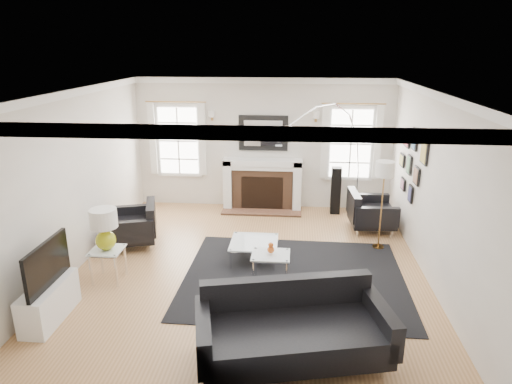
# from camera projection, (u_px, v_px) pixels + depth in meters

# --- Properties ---
(floor) EXTENTS (6.00, 6.00, 0.00)m
(floor) POSITION_uv_depth(u_px,v_px,m) (250.00, 267.00, 7.40)
(floor) COLOR #A37144
(floor) RESTS_ON ground
(back_wall) EXTENTS (5.50, 0.04, 2.80)m
(back_wall) POSITION_uv_depth(u_px,v_px,m) (263.00, 144.00, 9.82)
(back_wall) COLOR silver
(back_wall) RESTS_ON floor
(front_wall) EXTENTS (5.50, 0.04, 2.80)m
(front_wall) POSITION_uv_depth(u_px,v_px,m) (217.00, 280.00, 4.13)
(front_wall) COLOR silver
(front_wall) RESTS_ON floor
(left_wall) EXTENTS (0.04, 6.00, 2.80)m
(left_wall) POSITION_uv_depth(u_px,v_px,m) (77.00, 180.00, 7.20)
(left_wall) COLOR silver
(left_wall) RESTS_ON floor
(right_wall) EXTENTS (0.04, 6.00, 2.80)m
(right_wall) POSITION_uv_depth(u_px,v_px,m) (434.00, 189.00, 6.75)
(right_wall) COLOR silver
(right_wall) RESTS_ON floor
(ceiling) EXTENTS (5.50, 6.00, 0.02)m
(ceiling) POSITION_uv_depth(u_px,v_px,m) (249.00, 91.00, 6.55)
(ceiling) COLOR white
(ceiling) RESTS_ON back_wall
(crown_molding) EXTENTS (5.50, 6.00, 0.12)m
(crown_molding) POSITION_uv_depth(u_px,v_px,m) (249.00, 95.00, 6.57)
(crown_molding) COLOR white
(crown_molding) RESTS_ON back_wall
(fireplace) EXTENTS (1.70, 0.69, 1.11)m
(fireplace) POSITION_uv_depth(u_px,v_px,m) (262.00, 185.00, 9.89)
(fireplace) COLOR white
(fireplace) RESTS_ON floor
(mantel_mirror) EXTENTS (1.05, 0.07, 0.75)m
(mantel_mirror) POSITION_uv_depth(u_px,v_px,m) (263.00, 133.00, 9.70)
(mantel_mirror) COLOR black
(mantel_mirror) RESTS_ON back_wall
(window_left) EXTENTS (1.24, 0.15, 1.62)m
(window_left) POSITION_uv_depth(u_px,v_px,m) (178.00, 141.00, 9.91)
(window_left) COLOR white
(window_left) RESTS_ON back_wall
(window_right) EXTENTS (1.24, 0.15, 1.62)m
(window_right) POSITION_uv_depth(u_px,v_px,m) (351.00, 144.00, 9.60)
(window_right) COLOR white
(window_right) RESTS_ON back_wall
(gallery_wall) EXTENTS (0.04, 1.73, 1.29)m
(gallery_wall) POSITION_uv_depth(u_px,v_px,m) (412.00, 159.00, 7.94)
(gallery_wall) COLOR black
(gallery_wall) RESTS_ON right_wall
(tv_unit) EXTENTS (0.35, 1.00, 1.09)m
(tv_unit) POSITION_uv_depth(u_px,v_px,m) (49.00, 297.00, 5.89)
(tv_unit) COLOR white
(tv_unit) RESTS_ON floor
(area_rug) EXTENTS (3.42, 2.86, 0.01)m
(area_rug) POSITION_uv_depth(u_px,v_px,m) (294.00, 277.00, 7.05)
(area_rug) COLOR black
(area_rug) RESTS_ON floor
(sofa) EXTENTS (2.30, 1.43, 0.70)m
(sofa) POSITION_uv_depth(u_px,v_px,m) (292.00, 329.00, 5.13)
(sofa) COLOR black
(sofa) RESTS_ON floor
(armchair_left) EXTENTS (1.07, 1.14, 0.64)m
(armchair_left) POSITION_uv_depth(u_px,v_px,m) (134.00, 226.00, 8.13)
(armchair_left) COLOR black
(armchair_left) RESTS_ON floor
(armchair_right) EXTENTS (0.89, 0.98, 0.63)m
(armchair_right) POSITION_uv_depth(u_px,v_px,m) (369.00, 213.00, 8.80)
(armchair_right) COLOR black
(armchair_right) RESTS_ON floor
(coffee_table) EXTENTS (0.77, 0.77, 0.34)m
(coffee_table) POSITION_uv_depth(u_px,v_px,m) (254.00, 243.00, 7.53)
(coffee_table) COLOR silver
(coffee_table) RESTS_ON floor
(side_table_left) EXTENTS (0.46, 0.46, 0.51)m
(side_table_left) POSITION_uv_depth(u_px,v_px,m) (108.00, 256.00, 6.87)
(side_table_left) COLOR silver
(side_table_left) RESTS_ON floor
(nesting_table) EXTENTS (0.54, 0.46, 0.60)m
(nesting_table) POSITION_uv_depth(u_px,v_px,m) (271.00, 262.00, 6.51)
(nesting_table) COLOR silver
(nesting_table) RESTS_ON floor
(gourd_lamp) EXTENTS (0.40, 0.40, 0.64)m
(gourd_lamp) POSITION_uv_depth(u_px,v_px,m) (104.00, 227.00, 6.72)
(gourd_lamp) COLOR #ACB316
(gourd_lamp) RESTS_ON side_table_left
(orange_vase) EXTENTS (0.10, 0.10, 0.16)m
(orange_vase) POSITION_uv_depth(u_px,v_px,m) (271.00, 248.00, 6.45)
(orange_vase) COLOR #BC5018
(orange_vase) RESTS_ON nesting_table
(arc_floor_lamp) EXTENTS (1.76, 1.63, 2.49)m
(arc_floor_lamp) POSITION_uv_depth(u_px,v_px,m) (326.00, 158.00, 8.81)
(arc_floor_lamp) COLOR silver
(arc_floor_lamp) RESTS_ON floor
(stick_floor_lamp) EXTENTS (0.32, 0.32, 1.58)m
(stick_floor_lamp) POSITION_uv_depth(u_px,v_px,m) (385.00, 174.00, 7.69)
(stick_floor_lamp) COLOR #AF7D3C
(stick_floor_lamp) RESTS_ON floor
(speaker_tower) EXTENTS (0.20, 0.20, 1.01)m
(speaker_tower) POSITION_uv_depth(u_px,v_px,m) (336.00, 191.00, 9.64)
(speaker_tower) COLOR black
(speaker_tower) RESTS_ON floor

